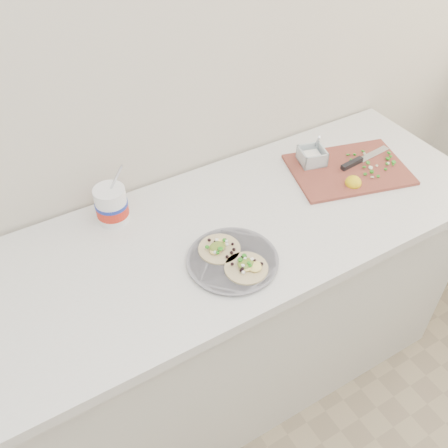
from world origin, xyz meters
TOP-DOWN VIEW (x-y plane):
  - counter at (0.00, 1.43)m, footprint 2.44×0.66m
  - taco_plate at (0.25, 1.28)m, footprint 0.27×0.27m
  - tub at (0.02, 1.63)m, footprint 0.10×0.10m
  - cutboard at (0.84, 1.46)m, footprint 0.47×0.38m

SIDE VIEW (x-z plane):
  - counter at x=0.00m, z-range 0.00..0.90m
  - cutboard at x=0.84m, z-range 0.88..0.95m
  - taco_plate at x=0.25m, z-range 0.90..0.94m
  - tub at x=0.02m, z-range 0.85..1.08m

